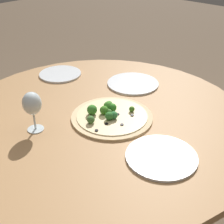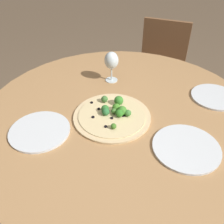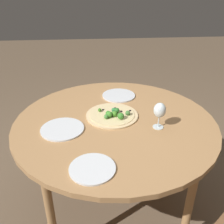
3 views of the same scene
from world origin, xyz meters
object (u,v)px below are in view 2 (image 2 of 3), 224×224
plate_near (40,131)px  wine_glass (111,61)px  pizza (113,114)px  plate_far (186,148)px  chair (159,72)px  plate_side (215,97)px

plate_near → wine_glass: bearing=22.1°
pizza → wine_glass: 0.34m
pizza → plate_far: 0.35m
chair → plate_side: bearing=-61.1°
chair → plate_far: chair is taller
plate_near → plate_far: 0.61m
chair → plate_far: bearing=-74.4°
wine_glass → plate_side: 0.56m
plate_side → wine_glass: bearing=130.2°
pizza → chair: bearing=36.2°
wine_glass → plate_far: 0.61m
plate_side → chair: bearing=66.2°
pizza → plate_far: pizza is taller
plate_near → plate_side: 0.87m
plate_near → plate_side: same height
pizza → plate_far: (0.14, -0.32, -0.01)m
pizza → plate_side: size_ratio=1.52×
plate_far → plate_side: (0.38, 0.18, 0.00)m
plate_far → wine_glass: bearing=87.8°
chair → wine_glass: size_ratio=5.06×
wine_glass → plate_near: size_ratio=0.65×
plate_side → plate_far: bearing=-154.6°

